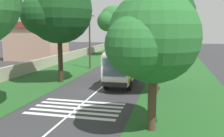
{
  "coord_description": "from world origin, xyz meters",
  "views": [
    {
      "loc": [
        -22.72,
        -6.77,
        6.01
      ],
      "look_at": [
        3.84,
        -0.54,
        1.6
      ],
      "focal_mm": 40.47,
      "sensor_mm": 36.0,
      "label": 1
    }
  ],
  "objects": [
    {
      "name": "utility_pole",
      "position": [
        12.77,
        4.92,
        4.32
      ],
      "size": [
        0.24,
        1.4,
        8.26
      ],
      "color": "#473828",
      "rests_on": "grass_verge_left"
    },
    {
      "name": "ground",
      "position": [
        0.0,
        0.0,
        0.0
      ],
      "size": [
        160.0,
        160.0,
        0.0
      ],
      "primitive_type": "plane",
      "color": "#333335"
    },
    {
      "name": "roadside_tree_right_4",
      "position": [
        31.61,
        -5.77,
        6.39
      ],
      "size": [
        5.93,
        4.78,
        8.9
      ],
      "color": "brown",
      "rests_on": "grass_verge_right"
    },
    {
      "name": "roadside_tree_right_1",
      "position": [
        61.94,
        -5.06,
        8.29
      ],
      "size": [
        7.38,
        5.94,
        11.41
      ],
      "color": "#4C3826",
      "rests_on": "grass_verge_right"
    },
    {
      "name": "roadside_wall",
      "position": [
        20.0,
        11.6,
        0.81
      ],
      "size": [
        70.0,
        0.4,
        1.54
      ],
      "primitive_type": "cube",
      "color": "#B2A893",
      "rests_on": "grass_verge_left"
    },
    {
      "name": "roadside_tree_left_3",
      "position": [
        62.33,
        5.62,
        6.76
      ],
      "size": [
        5.95,
        4.79,
        9.29
      ],
      "color": "#3D2D1E",
      "rests_on": "grass_verge_left"
    },
    {
      "name": "trailing_car_1",
      "position": [
        29.27,
        2.08,
        0.67
      ],
      "size": [
        4.3,
        1.78,
        1.43
      ],
      "color": "gray",
      "rests_on": "ground"
    },
    {
      "name": "zebra_crossing",
      "position": [
        -5.49,
        0.0,
        0.0
      ],
      "size": [
        4.05,
        6.8,
        0.01
      ],
      "color": "silver",
      "rests_on": "ground"
    },
    {
      "name": "roadside_tree_right_2",
      "position": [
        0.59,
        -5.45,
        6.75
      ],
      "size": [
        7.86,
        6.48,
        10.14
      ],
      "color": "#4C3826",
      "rests_on": "grass_verge_right"
    },
    {
      "name": "roadside_tree_right_0",
      "position": [
        -8.31,
        -5.67,
        5.36
      ],
      "size": [
        6.26,
        5.23,
        8.08
      ],
      "color": "#4C3826",
      "rests_on": "grass_verge_right"
    },
    {
      "name": "roadside_tree_left_0",
      "position": [
        30.96,
        5.85,
        7.64
      ],
      "size": [
        7.18,
        5.89,
        10.67
      ],
      "color": "#4C3826",
      "rests_on": "grass_verge_left"
    },
    {
      "name": "centre_line",
      "position": [
        15.0,
        0.0,
        0.0
      ],
      "size": [
        110.0,
        0.16,
        0.01
      ],
      "primitive_type": "cube",
      "color": "silver",
      "rests_on": "ground"
    },
    {
      "name": "roadside_tree_left_4",
      "position": [
        50.91,
        5.69,
        6.7
      ],
      "size": [
        6.24,
        5.21,
        9.42
      ],
      "color": "#3D2D1E",
      "rests_on": "grass_verge_left"
    },
    {
      "name": "grass_verge_left",
      "position": [
        15.0,
        8.2,
        0.02
      ],
      "size": [
        120.0,
        8.0,
        0.04
      ],
      "primitive_type": "cube",
      "color": "#235623",
      "rests_on": "ground"
    },
    {
      "name": "trailing_minibus_0",
      "position": [
        37.57,
        1.52,
        1.55
      ],
      "size": [
        6.0,
        2.14,
        2.53
      ],
      "color": "teal",
      "rests_on": "ground"
    },
    {
      "name": "roadside_tree_right_3",
      "position": [
        40.79,
        -6.1,
        5.74
      ],
      "size": [
        6.74,
        5.66,
        8.69
      ],
      "color": "#4C3826",
      "rests_on": "grass_verge_right"
    },
    {
      "name": "trailing_car_0",
      "position": [
        21.51,
        1.9,
        0.67
      ],
      "size": [
        4.3,
        1.78,
        1.43
      ],
      "color": "#B7A893",
      "rests_on": "ground"
    },
    {
      "name": "grass_verge_right",
      "position": [
        15.0,
        -8.2,
        0.02
      ],
      "size": [
        120.0,
        8.0,
        0.04
      ],
      "primitive_type": "cube",
      "color": "#235623",
      "rests_on": "ground"
    },
    {
      "name": "roadside_building",
      "position": [
        21.3,
        18.29,
        3.6
      ],
      "size": [
        8.77,
        10.04,
        7.07
      ],
      "color": "tan",
      "rests_on": "ground"
    },
    {
      "name": "roadside_tree_left_1",
      "position": [
        2.97,
        5.2,
        7.7
      ],
      "size": [
        8.45,
        7.16,
        11.43
      ],
      "color": "#3D2D1E",
      "rests_on": "grass_verge_left"
    },
    {
      "name": "coach_bus",
      "position": [
        4.87,
        -1.8,
        2.15
      ],
      "size": [
        11.16,
        2.62,
        3.73
      ],
      "color": "silver",
      "rests_on": "ground"
    }
  ]
}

